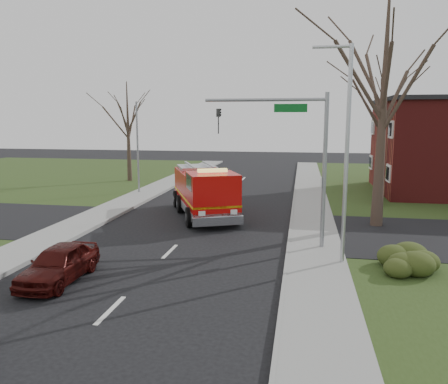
# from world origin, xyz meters

# --- Properties ---
(ground) EXTENTS (120.00, 120.00, 0.00)m
(ground) POSITION_xyz_m (0.00, 0.00, 0.00)
(ground) COLOR black
(ground) RESTS_ON ground
(sidewalk_right) EXTENTS (2.40, 80.00, 0.15)m
(sidewalk_right) POSITION_xyz_m (6.20, 0.00, 0.07)
(sidewalk_right) COLOR gray
(sidewalk_right) RESTS_ON ground
(sidewalk_left) EXTENTS (2.40, 80.00, 0.15)m
(sidewalk_left) POSITION_xyz_m (-6.20, 0.00, 0.07)
(sidewalk_left) COLOR gray
(sidewalk_left) RESTS_ON ground
(health_center_sign) EXTENTS (0.12, 2.00, 1.40)m
(health_center_sign) POSITION_xyz_m (10.50, 12.50, 0.88)
(health_center_sign) COLOR #4B1117
(health_center_sign) RESTS_ON ground
(hedge_corner) EXTENTS (2.80, 2.00, 0.90)m
(hedge_corner) POSITION_xyz_m (9.00, -1.00, 0.58)
(hedge_corner) COLOR #2E3D16
(hedge_corner) RESTS_ON lawn_right
(bare_tree_near) EXTENTS (6.00, 6.00, 12.00)m
(bare_tree_near) POSITION_xyz_m (9.50, 6.00, 7.41)
(bare_tree_near) COLOR #35261F
(bare_tree_near) RESTS_ON ground
(bare_tree_far) EXTENTS (5.25, 5.25, 10.50)m
(bare_tree_far) POSITION_xyz_m (11.00, 15.00, 6.49)
(bare_tree_far) COLOR #35261F
(bare_tree_far) RESTS_ON ground
(bare_tree_left) EXTENTS (4.50, 4.50, 9.00)m
(bare_tree_left) POSITION_xyz_m (-10.00, 20.00, 5.56)
(bare_tree_left) COLOR #35261F
(bare_tree_left) RESTS_ON ground
(traffic_signal_mast) EXTENTS (5.29, 0.18, 6.80)m
(traffic_signal_mast) POSITION_xyz_m (5.21, 1.50, 4.71)
(traffic_signal_mast) COLOR gray
(traffic_signal_mast) RESTS_ON ground
(streetlight_pole) EXTENTS (1.48, 0.16, 8.40)m
(streetlight_pole) POSITION_xyz_m (7.14, -0.50, 4.55)
(streetlight_pole) COLOR #B7BABF
(streetlight_pole) RESTS_ON ground
(utility_pole_far) EXTENTS (0.14, 0.14, 7.00)m
(utility_pole_far) POSITION_xyz_m (-6.80, 14.00, 3.50)
(utility_pole_far) COLOR gray
(utility_pole_far) RESTS_ON ground
(fire_engine) EXTENTS (5.42, 8.06, 3.08)m
(fire_engine) POSITION_xyz_m (-0.09, 7.22, 1.40)
(fire_engine) COLOR #BB0A08
(fire_engine) RESTS_ON ground
(parked_car_maroon) EXTENTS (1.57, 3.86, 1.31)m
(parked_car_maroon) POSITION_xyz_m (-2.80, -4.06, 0.66)
(parked_car_maroon) COLOR #3B0B09
(parked_car_maroon) RESTS_ON ground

